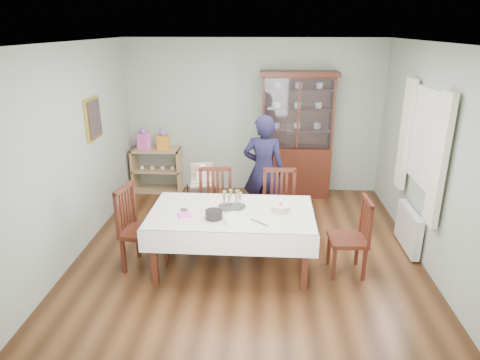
# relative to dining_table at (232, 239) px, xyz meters

# --- Properties ---
(floor) EXTENTS (5.00, 5.00, 0.00)m
(floor) POSITION_rel_dining_table_xyz_m (0.19, 0.29, -0.38)
(floor) COLOR #593319
(floor) RESTS_ON ground
(room_shell) EXTENTS (5.00, 5.00, 5.00)m
(room_shell) POSITION_rel_dining_table_xyz_m (0.19, 0.82, 1.32)
(room_shell) COLOR #9EAA99
(room_shell) RESTS_ON floor
(dining_table) EXTENTS (2.01, 1.17, 0.76)m
(dining_table) POSITION_rel_dining_table_xyz_m (0.00, 0.00, 0.00)
(dining_table) COLOR #4B1C12
(dining_table) RESTS_ON floor
(china_cabinet) EXTENTS (1.30, 0.48, 2.18)m
(china_cabinet) POSITION_rel_dining_table_xyz_m (0.94, 2.55, 0.74)
(china_cabinet) COLOR #4B1C12
(china_cabinet) RESTS_ON floor
(sideboard) EXTENTS (0.90, 0.38, 0.80)m
(sideboard) POSITION_rel_dining_table_xyz_m (-1.56, 2.57, 0.02)
(sideboard) COLOR tan
(sideboard) RESTS_ON floor
(picture_frame) EXTENTS (0.04, 0.48, 0.58)m
(picture_frame) POSITION_rel_dining_table_xyz_m (-2.03, 1.09, 1.27)
(picture_frame) COLOR gold
(picture_frame) RESTS_ON room_shell
(window) EXTENTS (0.04, 1.02, 1.22)m
(window) POSITION_rel_dining_table_xyz_m (2.41, 0.59, 1.17)
(window) COLOR white
(window) RESTS_ON room_shell
(curtain_left) EXTENTS (0.07, 0.30, 1.55)m
(curtain_left) POSITION_rel_dining_table_xyz_m (2.35, -0.03, 1.07)
(curtain_left) COLOR silver
(curtain_left) RESTS_ON room_shell
(curtain_right) EXTENTS (0.07, 0.30, 1.55)m
(curtain_right) POSITION_rel_dining_table_xyz_m (2.35, 1.21, 1.07)
(curtain_right) COLOR silver
(curtain_right) RESTS_ON room_shell
(radiator) EXTENTS (0.10, 0.80, 0.55)m
(radiator) POSITION_rel_dining_table_xyz_m (2.35, 0.59, -0.08)
(radiator) COLOR white
(radiator) RESTS_ON floor
(chair_far_left) EXTENTS (0.52, 0.52, 1.05)m
(chair_far_left) POSITION_rel_dining_table_xyz_m (-0.27, 0.62, -0.07)
(chair_far_left) COLOR #4B1C12
(chair_far_left) RESTS_ON floor
(chair_far_right) EXTENTS (0.49, 0.49, 1.05)m
(chair_far_right) POSITION_rel_dining_table_xyz_m (0.61, 0.63, -0.07)
(chair_far_right) COLOR #4B1C12
(chair_far_right) RESTS_ON floor
(chair_end_left) EXTENTS (0.56, 0.56, 1.06)m
(chair_end_left) POSITION_rel_dining_table_xyz_m (-1.11, -0.07, -0.07)
(chair_end_left) COLOR #4B1C12
(chair_end_left) RESTS_ON floor
(chair_end_right) EXTENTS (0.45, 0.45, 0.97)m
(chair_end_right) POSITION_rel_dining_table_xyz_m (1.43, -0.05, -0.10)
(chair_end_right) COLOR #4B1C12
(chair_end_right) RESTS_ON floor
(woman) EXTENTS (0.67, 0.49, 1.70)m
(woman) POSITION_rel_dining_table_xyz_m (0.38, 1.30, 0.46)
(woman) COLOR black
(woman) RESTS_ON floor
(high_chair) EXTENTS (0.49, 0.49, 0.98)m
(high_chair) POSITION_rel_dining_table_xyz_m (-0.53, 1.20, -0.00)
(high_chair) COLOR black
(high_chair) RESTS_ON floor
(champagne_tray) EXTENTS (0.34, 0.34, 0.21)m
(champagne_tray) POSITION_rel_dining_table_xyz_m (-0.01, 0.11, 0.44)
(champagne_tray) COLOR silver
(champagne_tray) RESTS_ON dining_table
(birthday_cake) EXTENTS (0.26, 0.26, 0.18)m
(birthday_cake) POSITION_rel_dining_table_xyz_m (0.59, 0.00, 0.42)
(birthday_cake) COLOR white
(birthday_cake) RESTS_ON dining_table
(plate_stack_dark) EXTENTS (0.21, 0.21, 0.10)m
(plate_stack_dark) POSITION_rel_dining_table_xyz_m (-0.19, -0.21, 0.42)
(plate_stack_dark) COLOR black
(plate_stack_dark) RESTS_ON dining_table
(plate_stack_white) EXTENTS (0.23, 0.23, 0.08)m
(plate_stack_white) POSITION_rel_dining_table_xyz_m (0.04, -0.32, 0.42)
(plate_stack_white) COLOR white
(plate_stack_white) RESTS_ON dining_table
(napkin_stack) EXTENTS (0.19, 0.19, 0.02)m
(napkin_stack) POSITION_rel_dining_table_xyz_m (-0.55, -0.16, 0.39)
(napkin_stack) COLOR #FF5DC5
(napkin_stack) RESTS_ON dining_table
(cutlery) EXTENTS (0.15, 0.17, 0.01)m
(cutlery) POSITION_rel_dining_table_xyz_m (-0.61, -0.03, 0.38)
(cutlery) COLOR silver
(cutlery) RESTS_ON dining_table
(cake_knife) EXTENTS (0.21, 0.19, 0.01)m
(cake_knife) POSITION_rel_dining_table_xyz_m (0.34, -0.31, 0.38)
(cake_knife) COLOR silver
(cake_knife) RESTS_ON dining_table
(gift_bag_pink) EXTENTS (0.23, 0.19, 0.38)m
(gift_bag_pink) POSITION_rel_dining_table_xyz_m (-1.76, 2.55, 0.58)
(gift_bag_pink) COLOR #FF5DC5
(gift_bag_pink) RESTS_ON sideboard
(gift_bag_orange) EXTENTS (0.20, 0.15, 0.36)m
(gift_bag_orange) POSITION_rel_dining_table_xyz_m (-1.42, 2.55, 0.58)
(gift_bag_orange) COLOR orange
(gift_bag_orange) RESTS_ON sideboard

